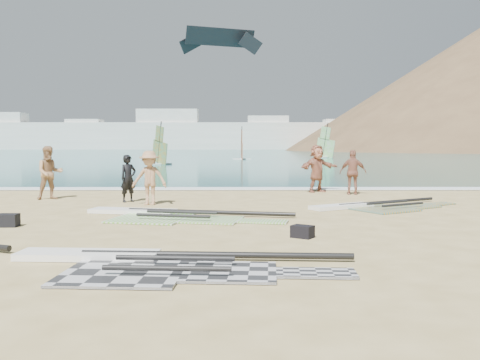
{
  "coord_description": "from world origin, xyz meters",
  "views": [
    {
      "loc": [
        1.25,
        -11.13,
        2.06
      ],
      "look_at": [
        1.29,
        4.0,
        1.0
      ],
      "focal_mm": 40.0,
      "sensor_mm": 36.0,
      "label": 1
    }
  ],
  "objects_px": {
    "person_wetsuit": "(128,178)",
    "beachgoer_right": "(317,168)",
    "rig_grey": "(148,263)",
    "rig_green": "(166,215)",
    "beachgoer_left": "(50,173)",
    "gear_bag_far": "(302,232)",
    "rig_orange": "(376,207)",
    "beachgoer_mid": "(149,178)",
    "gear_bag_near": "(8,220)",
    "beachgoer_back": "(353,172)"
  },
  "relations": [
    {
      "from": "person_wetsuit",
      "to": "beachgoer_right",
      "type": "xyz_separation_m",
      "value": [
        7.09,
        3.69,
        0.17
      ]
    },
    {
      "from": "person_wetsuit",
      "to": "beachgoer_right",
      "type": "relative_size",
      "value": 0.83
    },
    {
      "from": "rig_grey",
      "to": "rig_green",
      "type": "relative_size",
      "value": 0.99
    },
    {
      "from": "beachgoer_left",
      "to": "gear_bag_far",
      "type": "bearing_deg",
      "value": -70.85
    },
    {
      "from": "gear_bag_far",
      "to": "person_wetsuit",
      "type": "relative_size",
      "value": 0.27
    },
    {
      "from": "rig_orange",
      "to": "gear_bag_far",
      "type": "height_order",
      "value": "gear_bag_far"
    },
    {
      "from": "gear_bag_far",
      "to": "beachgoer_left",
      "type": "xyz_separation_m",
      "value": [
        -8.25,
        7.9,
        0.83
      ]
    },
    {
      "from": "beachgoer_left",
      "to": "rig_orange",
      "type": "bearing_deg",
      "value": -40.33
    },
    {
      "from": "gear_bag_far",
      "to": "beachgoer_right",
      "type": "xyz_separation_m",
      "value": [
        1.87,
        10.7,
        0.86
      ]
    },
    {
      "from": "rig_green",
      "to": "beachgoer_mid",
      "type": "bearing_deg",
      "value": 120.16
    },
    {
      "from": "gear_bag_near",
      "to": "beachgoer_right",
      "type": "height_order",
      "value": "beachgoer_right"
    },
    {
      "from": "beachgoer_back",
      "to": "beachgoer_right",
      "type": "relative_size",
      "value": 0.89
    },
    {
      "from": "rig_grey",
      "to": "gear_bag_near",
      "type": "bearing_deg",
      "value": 137.97
    },
    {
      "from": "gear_bag_near",
      "to": "beachgoer_back",
      "type": "relative_size",
      "value": 0.28
    },
    {
      "from": "beachgoer_mid",
      "to": "beachgoer_left",
      "type": "bearing_deg",
      "value": 162.91
    },
    {
      "from": "rig_green",
      "to": "person_wetsuit",
      "type": "bearing_deg",
      "value": 128.03
    },
    {
      "from": "rig_grey",
      "to": "rig_orange",
      "type": "xyz_separation_m",
      "value": [
        5.85,
        7.92,
        -0.0
      ]
    },
    {
      "from": "gear_bag_near",
      "to": "beachgoer_mid",
      "type": "relative_size",
      "value": 0.27
    },
    {
      "from": "rig_orange",
      "to": "beachgoer_back",
      "type": "height_order",
      "value": "beachgoer_back"
    },
    {
      "from": "rig_orange",
      "to": "beachgoer_left",
      "type": "xyz_separation_m",
      "value": [
        -11.2,
        2.63,
        0.92
      ]
    },
    {
      "from": "gear_bag_near",
      "to": "gear_bag_far",
      "type": "distance_m",
      "value": 7.22
    },
    {
      "from": "rig_green",
      "to": "rig_orange",
      "type": "distance_m",
      "value": 6.65
    },
    {
      "from": "person_wetsuit",
      "to": "beachgoer_mid",
      "type": "distance_m",
      "value": 1.22
    },
    {
      "from": "rig_grey",
      "to": "gear_bag_far",
      "type": "bearing_deg",
      "value": 45.85
    },
    {
      "from": "person_wetsuit",
      "to": "rig_orange",
      "type": "bearing_deg",
      "value": -55.68
    },
    {
      "from": "beachgoer_mid",
      "to": "beachgoer_right",
      "type": "bearing_deg",
      "value": 43.05
    },
    {
      "from": "gear_bag_near",
      "to": "gear_bag_far",
      "type": "bearing_deg",
      "value": -12.4
    },
    {
      "from": "rig_orange",
      "to": "person_wetsuit",
      "type": "relative_size",
      "value": 3.12
    },
    {
      "from": "rig_grey",
      "to": "beachgoer_right",
      "type": "distance_m",
      "value": 14.22
    },
    {
      "from": "rig_orange",
      "to": "beachgoer_left",
      "type": "height_order",
      "value": "beachgoer_left"
    },
    {
      "from": "rig_green",
      "to": "beachgoer_mid",
      "type": "height_order",
      "value": "beachgoer_mid"
    },
    {
      "from": "rig_green",
      "to": "gear_bag_far",
      "type": "distance_m",
      "value": 4.7
    },
    {
      "from": "person_wetsuit",
      "to": "gear_bag_near",
      "type": "bearing_deg",
      "value": -152.28
    },
    {
      "from": "rig_orange",
      "to": "beachgoer_mid",
      "type": "bearing_deg",
      "value": 142.81
    },
    {
      "from": "gear_bag_near",
      "to": "rig_orange",
      "type": "bearing_deg",
      "value": 20.37
    },
    {
      "from": "beachgoer_back",
      "to": "rig_grey",
      "type": "bearing_deg",
      "value": 71.55
    },
    {
      "from": "gear_bag_far",
      "to": "beachgoer_left",
      "type": "bearing_deg",
      "value": 136.26
    },
    {
      "from": "beachgoer_mid",
      "to": "beachgoer_right",
      "type": "height_order",
      "value": "beachgoer_right"
    },
    {
      "from": "rig_orange",
      "to": "beachgoer_back",
      "type": "xyz_separation_m",
      "value": [
        0.2,
        4.37,
        0.84
      ]
    },
    {
      "from": "rig_orange",
      "to": "gear_bag_near",
      "type": "distance_m",
      "value": 10.67
    },
    {
      "from": "rig_orange",
      "to": "rig_grey",
      "type": "bearing_deg",
      "value": -156.63
    },
    {
      "from": "person_wetsuit",
      "to": "beachgoer_left",
      "type": "height_order",
      "value": "beachgoer_left"
    },
    {
      "from": "rig_orange",
      "to": "gear_bag_far",
      "type": "bearing_deg",
      "value": -149.43
    },
    {
      "from": "rig_grey",
      "to": "person_wetsuit",
      "type": "xyz_separation_m",
      "value": [
        -2.31,
        9.66,
        0.77
      ]
    },
    {
      "from": "beachgoer_left",
      "to": "person_wetsuit",
      "type": "bearing_deg",
      "value": -43.4
    },
    {
      "from": "beachgoer_right",
      "to": "gear_bag_far",
      "type": "bearing_deg",
      "value": -130.79
    },
    {
      "from": "beachgoer_back",
      "to": "beachgoer_right",
      "type": "distance_m",
      "value": 1.66
    },
    {
      "from": "rig_grey",
      "to": "rig_orange",
      "type": "distance_m",
      "value": 9.85
    },
    {
      "from": "beachgoer_back",
      "to": "person_wetsuit",
      "type": "bearing_deg",
      "value": 25.18
    },
    {
      "from": "rig_green",
      "to": "person_wetsuit",
      "type": "relative_size",
      "value": 3.63
    }
  ]
}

